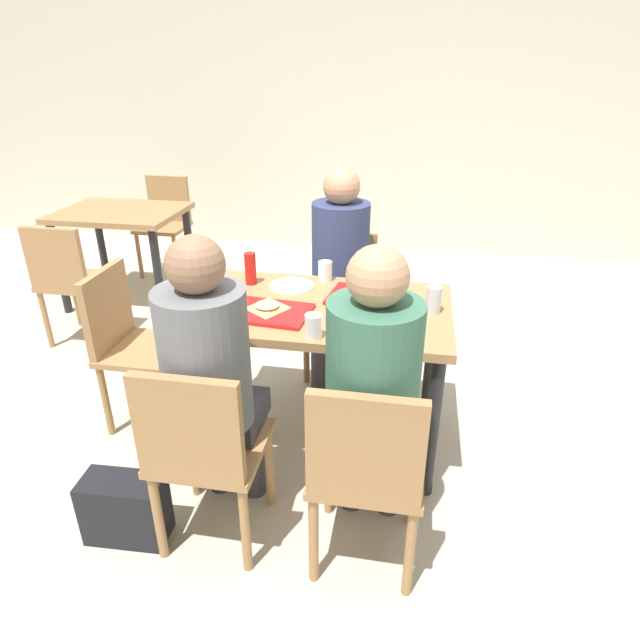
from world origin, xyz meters
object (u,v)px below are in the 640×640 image
Objects in this scene: tray_red_near at (268,312)px; foil_bundle at (212,289)px; person_far_side at (339,262)px; paper_plate_center at (292,286)px; plastic_cup_a at (325,271)px; chair_near_right at (366,467)px; background_table at (122,226)px; chair_near_left at (202,447)px; plastic_cup_b at (314,326)px; tray_red_far at (368,298)px; person_in_brown_jacket at (373,384)px; chair_left_end at (129,337)px; handbag at (125,509)px; background_chair_far at (166,218)px; condiment_bottle at (250,269)px; soda_can at (434,299)px; paper_plate_near_edge at (353,327)px; person_in_red at (210,369)px; pizza_slice_a at (267,306)px; chair_far_side at (342,293)px; main_table at (320,325)px; background_chair_near at (68,277)px.

foil_bundle is at bearing 159.60° from tray_red_near.
person_far_side is 0.45m from paper_plate_center.
chair_near_right is at bearing -72.96° from plastic_cup_a.
foil_bundle is 1.95m from background_table.
plastic_cup_a is at bearing -95.66° from person_far_side.
chair_near_left is 8.32× the size of plastic_cup_b.
person_in_brown_jacket is at bearing -82.98° from tray_red_far.
chair_near_right is at bearing -84.11° from tray_red_far.
chair_left_end is (-1.27, 0.75, 0.00)m from chair_near_right.
chair_left_end is at bearing 162.76° from plastic_cup_b.
chair_near_right is at bearing -77.73° from person_far_side.
handbag is 0.38× the size of background_chair_far.
soda_can is at bearing -11.68° from condiment_bottle.
chair_near_left is 3.78× the size of paper_plate_near_edge.
foil_bundle is 0.12× the size of background_chair_far.
chair_near_left is 2.31× the size of tray_red_near.
chair_near_left is 6.82× the size of soda_can.
person_far_side is (0.30, 1.22, 0.00)m from person_in_red.
person_far_side is 0.31m from plastic_cup_a.
background_chair_far is (-1.96, 2.39, -0.26)m from paper_plate_near_edge.
person_far_side is 0.75m from pizza_slice_a.
person_in_red is 0.70m from handbag.
person_far_side is 1.97m from background_table.
pizza_slice_a is at bearing 135.35° from person_in_brown_jacket.
handbag is (-0.43, -0.67, -0.62)m from pizza_slice_a.
condiment_bottle is at bearing -41.80° from background_table.
chair_left_end is 8.32× the size of plastic_cup_a.
chair_far_side is at bearing -21.36° from background_table.
handbag is at bearing -105.05° from condiment_bottle.
plastic_cup_b is at bearing -17.24° from chair_left_end.
tray_red_near is at bearing 128.97° from chair_near_right.
chair_near_right is at bearing -105.08° from soda_can.
plastic_cup_b is at bearing -54.06° from background_chair_far.
main_table is at bearing 31.80° from tray_red_near.
person_far_side reaches higher than background_chair_near.
person_in_red is 5.65× the size of paper_plate_near_edge.
person_in_brown_jacket is at bearing -43.79° from tray_red_near.
paper_plate_center is (0.03, 0.33, -0.00)m from tray_red_near.
pizza_slice_a is at bearing 83.17° from chair_near_left.
tray_red_near is at bearing -61.73° from condiment_bottle.
handbag is at bearing -66.67° from chair_left_end.
tray_red_near is at bearing -45.10° from background_table.
paper_plate_near_edge is 2.18m from background_chair_near.
chair_near_right and background_chair_near have the same top height.
condiment_bottle is 2.44m from background_chair_far.
condiment_bottle is (-0.17, 0.31, 0.06)m from pizza_slice_a.
paper_plate_center is at bearing 0.00° from condiment_bottle.
tray_red_far is 1.12× the size of handbag.
condiment_bottle is 0.50× the size of handbag.
person_in_brown_jacket reaches higher than background_chair_far.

